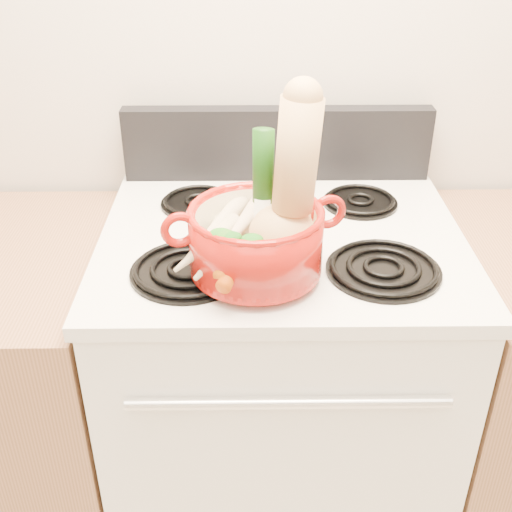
{
  "coord_description": "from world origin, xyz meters",
  "views": [
    {
      "loc": [
        -0.07,
        0.19,
        1.61
      ],
      "look_at": [
        -0.06,
        1.21,
        1.01
      ],
      "focal_mm": 45.0,
      "sensor_mm": 36.0,
      "label": 1
    }
  ],
  "objects_px": {
    "squash": "(286,184)",
    "leek": "(263,191)",
    "stove_body": "(278,402)",
    "dutch_oven": "(256,240)"
  },
  "relations": [
    {
      "from": "stove_body",
      "to": "dutch_oven",
      "type": "distance_m",
      "value": 0.6
    },
    {
      "from": "squash",
      "to": "stove_body",
      "type": "bearing_deg",
      "value": 97.65
    },
    {
      "from": "stove_body",
      "to": "leek",
      "type": "bearing_deg",
      "value": -106.46
    },
    {
      "from": "stove_body",
      "to": "dutch_oven",
      "type": "relative_size",
      "value": 3.69
    },
    {
      "from": "stove_body",
      "to": "leek",
      "type": "distance_m",
      "value": 0.68
    },
    {
      "from": "stove_body",
      "to": "leek",
      "type": "xyz_separation_m",
      "value": [
        -0.04,
        -0.15,
        0.66
      ]
    },
    {
      "from": "squash",
      "to": "leek",
      "type": "relative_size",
      "value": 1.24
    },
    {
      "from": "stove_body",
      "to": "squash",
      "type": "height_order",
      "value": "squash"
    },
    {
      "from": "squash",
      "to": "leek",
      "type": "xyz_separation_m",
      "value": [
        -0.04,
        0.04,
        -0.03
      ]
    },
    {
      "from": "dutch_oven",
      "to": "squash",
      "type": "relative_size",
      "value": 0.8
    }
  ]
}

